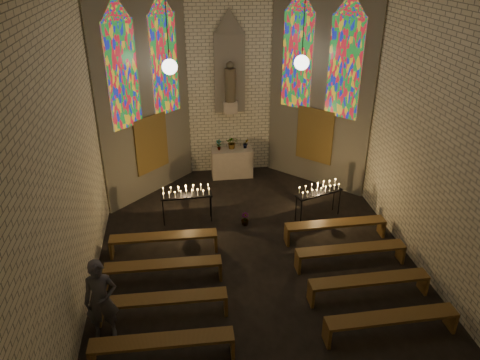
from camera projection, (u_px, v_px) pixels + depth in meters
name	position (u px, v px, depth m)	size (l,w,h in m)	color
floor	(259.00, 272.00, 11.60)	(12.00, 12.00, 0.00)	black
room	(240.00, 88.00, 12.90)	(8.22, 12.43, 7.00)	#F3EBCC
altar	(232.00, 163.00, 16.19)	(1.40, 0.60, 1.00)	beige
flower_vase_left	(219.00, 145.00, 15.86)	(0.20, 0.13, 0.37)	#4C723F
flower_vase_center	(232.00, 143.00, 15.96)	(0.39, 0.34, 0.44)	#4C723F
flower_vase_right	(246.00, 143.00, 16.02)	(0.19, 0.15, 0.34)	#4C723F
aisle_flower_pot	(245.00, 219.00, 13.48)	(0.21, 0.21, 0.38)	#4C723F
votive_stand_left	(186.00, 193.00, 13.33)	(1.48, 0.39, 1.08)	black
votive_stand_right	(319.00, 190.00, 13.51)	(1.48, 0.81, 1.06)	black
pew_left_0	(164.00, 238.00, 12.16)	(2.78, 0.44, 0.53)	brown
pew_right_0	(335.00, 225.00, 12.72)	(2.78, 0.44, 0.53)	brown
pew_left_1	(163.00, 267.00, 11.10)	(2.78, 0.44, 0.53)	brown
pew_right_1	(351.00, 251.00, 11.66)	(2.78, 0.44, 0.53)	brown
pew_left_2	(163.00, 301.00, 10.04)	(2.78, 0.44, 0.53)	brown
pew_right_2	(369.00, 282.00, 10.60)	(2.78, 0.44, 0.53)	brown
pew_left_3	(162.00, 343.00, 8.98)	(2.78, 0.44, 0.53)	brown
pew_right_3	(391.00, 319.00, 9.54)	(2.78, 0.44, 0.53)	brown
visitor	(101.00, 300.00, 9.35)	(0.67, 0.44, 1.84)	#46454F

